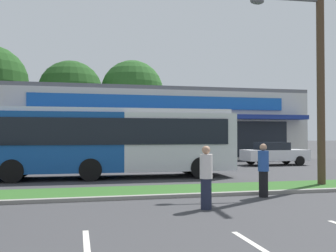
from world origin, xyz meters
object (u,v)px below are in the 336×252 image
object	(u,v)px
city_bus	(110,140)
pedestrian_near_bench	(206,177)
utility_pole	(317,49)
car_1	(274,153)
pedestrian_by_pole	(263,170)

from	to	relation	value
city_bus	pedestrian_near_bench	bearing A→B (deg)	-75.34
utility_pole	pedestrian_near_bench	distance (m)	7.92
city_bus	pedestrian_near_bench	world-z (taller)	city_bus
car_1	pedestrian_near_bench	size ratio (longest dim) A/B	2.49
utility_pole	car_1	xyz separation A→B (m)	(3.77, 10.38, -4.62)
utility_pole	car_1	distance (m)	11.97
pedestrian_by_pole	city_bus	bearing A→B (deg)	130.43
utility_pole	pedestrian_near_bench	world-z (taller)	utility_pole
car_1	utility_pole	bearing A→B (deg)	-109.95
city_bus	car_1	bearing A→B (deg)	26.13
utility_pole	pedestrian_by_pole	size ratio (longest dim) A/B	5.80
city_bus	pedestrian_by_pole	distance (m)	8.20
city_bus	pedestrian_by_pole	size ratio (longest dim) A/B	6.86
pedestrian_near_bench	utility_pole	bearing A→B (deg)	-100.02
city_bus	car_1	distance (m)	12.55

